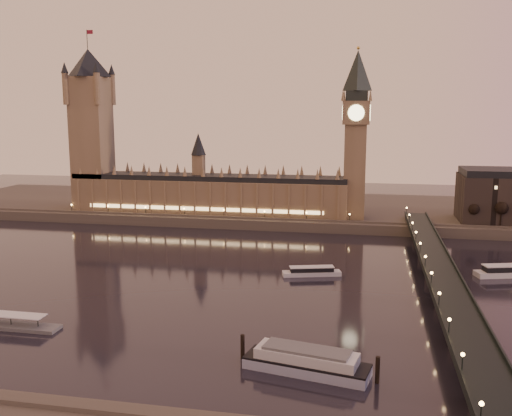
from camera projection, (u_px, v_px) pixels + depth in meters
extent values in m
plane|color=black|center=(221.00, 277.00, 249.98)|extent=(700.00, 700.00, 0.00)
cube|color=#423D35|center=(321.00, 210.00, 403.32)|extent=(560.00, 130.00, 6.00)
cube|color=brown|center=(208.00, 196.00, 371.75)|extent=(180.00, 26.00, 22.00)
cube|color=black|center=(208.00, 177.00, 369.62)|extent=(180.00, 22.00, 3.20)
cube|color=#FFCC7F|center=(202.00, 209.00, 359.70)|extent=(153.00, 0.25, 2.20)
cube|color=brown|center=(92.00, 144.00, 381.42)|extent=(22.00, 22.00, 88.00)
cone|color=black|center=(88.00, 63.00, 372.48)|extent=(31.68, 31.68, 18.00)
cylinder|color=black|center=(87.00, 39.00, 369.95)|extent=(0.44, 0.44, 12.00)
cube|color=maroon|center=(90.00, 32.00, 368.77)|extent=(4.00, 0.15, 2.50)
cube|color=brown|center=(355.00, 172.00, 350.79)|extent=(13.00, 13.00, 58.00)
cube|color=brown|center=(356.00, 113.00, 344.71)|extent=(16.00, 16.00, 14.00)
cylinder|color=#FFEAA5|center=(356.00, 113.00, 336.80)|extent=(9.60, 0.35, 9.60)
cylinder|color=#FFEAA5|center=(343.00, 113.00, 346.27)|extent=(0.35, 9.60, 9.60)
cube|color=black|center=(357.00, 96.00, 343.03)|extent=(13.00, 13.00, 6.00)
cone|color=black|center=(358.00, 70.00, 340.49)|extent=(17.68, 17.68, 24.00)
sphere|color=gold|center=(358.00, 48.00, 338.30)|extent=(2.00, 2.00, 2.00)
cube|color=black|center=(440.00, 271.00, 231.09)|extent=(13.00, 260.00, 2.00)
cube|color=black|center=(424.00, 267.00, 232.04)|extent=(0.60, 260.00, 1.00)
cube|color=black|center=(457.00, 268.00, 229.64)|extent=(0.60, 260.00, 1.00)
cylinder|color=black|center=(471.00, 218.00, 330.33)|extent=(0.70, 0.70, 9.85)
sphere|color=black|center=(472.00, 209.00, 329.46)|extent=(6.57, 6.57, 6.57)
cylinder|color=black|center=(498.00, 219.00, 327.56)|extent=(0.70, 0.70, 9.85)
sphere|color=black|center=(499.00, 210.00, 326.70)|extent=(6.57, 6.57, 6.57)
cube|color=silver|center=(312.00, 273.00, 252.92)|extent=(26.37, 12.45, 1.89)
cube|color=black|center=(312.00, 269.00, 252.60)|extent=(19.64, 9.65, 1.89)
cube|color=silver|center=(312.00, 267.00, 252.41)|extent=(20.19, 10.00, 0.34)
cube|color=silver|center=(507.00, 274.00, 251.67)|extent=(29.06, 14.76, 2.39)
cube|color=black|center=(507.00, 268.00, 251.27)|extent=(21.66, 11.46, 2.39)
cube|color=silver|center=(508.00, 265.00, 251.03)|extent=(22.28, 11.90, 0.43)
cube|color=#9BA6C6|center=(306.00, 367.00, 159.46)|extent=(36.41, 16.61, 2.86)
cube|color=black|center=(306.00, 361.00, 159.17)|extent=(36.41, 16.61, 0.55)
cube|color=silver|center=(307.00, 356.00, 158.88)|extent=(29.73, 14.24, 2.86)
cube|color=#595B5E|center=(307.00, 349.00, 158.58)|extent=(25.21, 12.29, 0.77)
cylinder|color=black|center=(243.00, 347.00, 167.49)|extent=(1.21, 1.21, 7.47)
cylinder|color=black|center=(377.00, 370.00, 152.58)|extent=(1.21, 1.21, 7.47)
cube|color=#595B5E|center=(1.00, 325.00, 192.96)|extent=(42.18, 7.03, 1.21)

